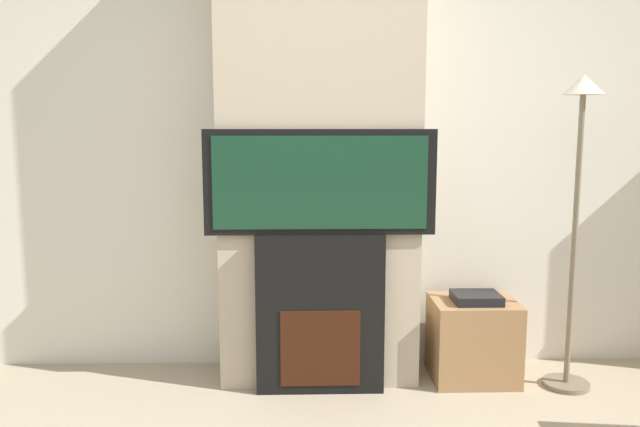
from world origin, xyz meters
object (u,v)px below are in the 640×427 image
Objects in this scene: fireplace at (320,314)px; floor_lamp at (578,181)px; media_stand at (473,338)px; television at (320,182)px.

floor_lamp is at bearing 0.16° from fireplace.
media_stand is (0.86, 0.12, -0.19)m from fireplace.
fireplace is 1.51m from floor_lamp.
fireplace is at bearing -179.84° from floor_lamp.
media_stand is at bearing 8.27° from television.
fireplace reaches higher than media_stand.
television is 1.34m from floor_lamp.
floor_lamp is (1.34, 0.01, 0.00)m from television.
media_stand is at bearing 166.27° from floor_lamp.
television reaches higher than media_stand.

